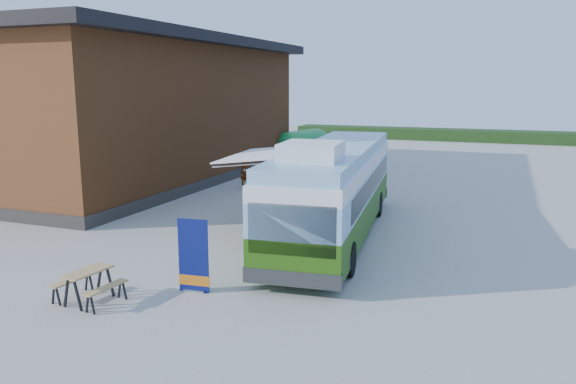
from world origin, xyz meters
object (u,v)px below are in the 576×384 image
at_px(slurry_tanker, 303,143).
at_px(picnic_table, 88,279).
at_px(banner, 194,262).
at_px(person_a, 246,173).
at_px(person_b, 278,198).
at_px(bus, 335,187).

bearing_deg(slurry_tanker, picnic_table, -67.10).
relative_size(banner, person_a, 1.19).
xyz_separation_m(person_a, slurry_tanker, (-1.00, 11.10, 0.37)).
bearing_deg(person_a, banner, -119.35).
height_order(person_a, person_b, person_b).
bearing_deg(picnic_table, slurry_tanker, 104.89).
bearing_deg(bus, banner, -112.36).
height_order(banner, slurry_tanker, slurry_tanker).
relative_size(picnic_table, person_a, 0.94).
height_order(person_b, slurry_tanker, slurry_tanker).
xyz_separation_m(bus, picnic_table, (-3.77, -7.64, -1.13)).
distance_m(banner, slurry_tanker, 24.98).
bearing_deg(bus, person_a, 127.26).
relative_size(bus, banner, 6.34).
distance_m(picnic_table, person_a, 14.93).
bearing_deg(person_b, banner, 22.37).
relative_size(person_b, slurry_tanker, 0.34).
xyz_separation_m(person_b, slurry_tanker, (-5.11, 16.90, 0.25)).
height_order(picnic_table, person_b, person_b).
height_order(bus, slurry_tanker, bus).
bearing_deg(person_a, person_b, -104.35).
relative_size(banner, person_b, 1.02).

